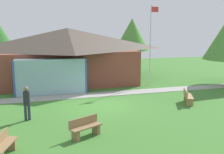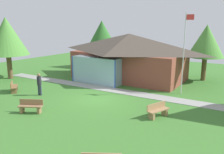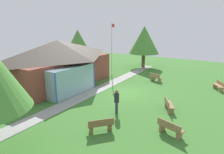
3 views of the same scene
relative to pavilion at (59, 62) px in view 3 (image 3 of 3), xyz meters
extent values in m
plane|color=#3D752D|center=(1.37, -7.00, -2.35)|extent=(44.00, 44.00, 0.00)
cube|color=brown|center=(0.07, 0.15, -0.98)|extent=(10.66, 5.55, 2.74)
pyramid|color=#4C4238|center=(0.07, 0.15, 1.28)|extent=(11.66, 6.55, 1.78)
cube|color=#8CB2BF|center=(-1.53, -3.22, -1.12)|extent=(4.80, 1.20, 2.47)
cylinder|color=#3359B2|center=(-3.92, -3.82, -1.12)|extent=(0.12, 0.12, 2.47)
cylinder|color=#3359B2|center=(0.87, -3.82, -1.12)|extent=(0.12, 0.12, 2.47)
cube|color=#999993|center=(1.37, -4.48, -2.34)|extent=(25.35, 1.95, 0.03)
cylinder|color=silver|center=(6.22, -2.43, 0.79)|extent=(0.08, 0.08, 6.29)
cube|color=red|center=(6.52, -2.43, 3.59)|extent=(0.60, 0.02, 0.40)
cube|color=#9E7A51|center=(6.63, -14.13, -1.90)|extent=(1.52, 1.13, 0.06)
cube|color=#9E7A51|center=(6.16, -14.41, -2.16)|extent=(0.34, 0.43, 0.39)
cube|color=#9E7A51|center=(7.11, -13.86, -2.16)|extent=(0.34, 0.43, 0.39)
cube|color=#9E7A51|center=(6.73, -14.30, -1.69)|extent=(1.33, 0.80, 0.36)
cube|color=#9E7A51|center=(6.49, -8.03, -1.90)|extent=(0.97, 1.56, 0.06)
cube|color=#9E7A51|center=(6.70, -7.52, -2.16)|extent=(0.43, 0.30, 0.39)
cube|color=#9E7A51|center=(6.28, -8.54, -2.16)|extent=(0.43, 0.30, 0.39)
cube|color=#9E7A51|center=(6.31, -7.96, -1.69)|extent=(0.62, 1.41, 0.36)
cube|color=olive|center=(-0.50, -11.63, -1.90)|extent=(1.53, 1.09, 0.06)
cube|color=olive|center=(-0.01, -11.38, -2.16)|extent=(0.33, 0.43, 0.39)
cube|color=olive|center=(-0.98, -11.89, -2.16)|extent=(0.33, 0.43, 0.39)
cube|color=olive|center=(-0.59, -11.47, -1.69)|extent=(1.35, 0.75, 0.36)
cube|color=brown|center=(-5.51, -9.19, -1.90)|extent=(1.43, 1.30, 0.06)
cube|color=brown|center=(-5.93, -8.83, -2.16)|extent=(0.38, 0.41, 0.39)
cube|color=brown|center=(-5.09, -9.54, -2.16)|extent=(0.38, 0.41, 0.39)
cube|color=brown|center=(-5.64, -9.33, -1.69)|extent=(1.18, 1.01, 0.36)
cube|color=olive|center=(-3.70, -12.67, -1.90)|extent=(0.88, 1.56, 0.06)
cube|color=olive|center=(-3.53, -12.15, -2.16)|extent=(0.43, 0.28, 0.39)
cube|color=olive|center=(-3.87, -13.19, -2.16)|extent=(0.43, 0.28, 0.39)
cube|color=olive|center=(-3.88, -12.61, -1.69)|extent=(0.52, 1.44, 0.36)
cylinder|color=#2D3347|center=(-3.08, -8.75, -1.93)|extent=(0.14, 0.14, 0.85)
cylinder|color=#2D3347|center=(-2.91, -8.71, -1.93)|extent=(0.14, 0.14, 0.85)
cylinder|color=#26262D|center=(-2.99, -8.73, -1.18)|extent=(0.34, 0.34, 0.65)
sphere|color=#846047|center=(-2.99, -8.73, -0.73)|extent=(0.24, 0.24, 0.24)
cylinder|color=brown|center=(6.71, 3.37, -1.20)|extent=(0.45, 0.45, 2.31)
cone|color=#4C8C38|center=(6.71, 3.37, 1.51)|extent=(3.45, 3.45, 3.10)
cylinder|color=brown|center=(12.50, -3.86, -1.32)|extent=(0.49, 0.49, 2.06)
cone|color=#4C8C38|center=(12.50, -3.86, 1.63)|extent=(4.27, 4.27, 3.84)
camera|label=1|loc=(-2.39, -22.97, 2.38)|focal=45.07mm
camera|label=2|loc=(11.17, -20.60, 3.05)|focal=37.62mm
camera|label=3|loc=(-13.76, -15.24, 3.55)|focal=31.60mm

